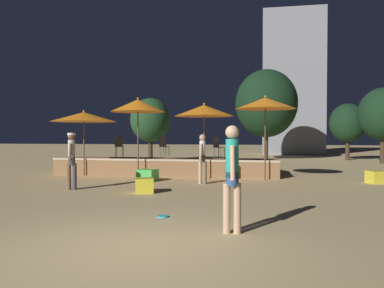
# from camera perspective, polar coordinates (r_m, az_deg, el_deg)

# --- Properties ---
(ground_plane) EXTENTS (120.00, 120.00, 0.00)m
(ground_plane) POSITION_cam_1_polar(r_m,az_deg,el_deg) (5.85, -8.85, -15.41)
(ground_plane) COLOR tan
(wooden_deck) EXTENTS (9.40, 2.52, 0.72)m
(wooden_deck) POSITION_cam_1_polar(r_m,az_deg,el_deg) (16.32, -3.71, -3.44)
(wooden_deck) COLOR olive
(wooden_deck) RESTS_ON ground
(patio_umbrella_0) EXTENTS (2.15, 2.15, 3.18)m
(patio_umbrella_0) POSITION_cam_1_polar(r_m,az_deg,el_deg) (15.02, -8.25, 5.79)
(patio_umbrella_0) COLOR brown
(patio_umbrella_0) RESTS_ON ground
(patio_umbrella_1) EXTENTS (2.28, 2.28, 2.92)m
(patio_umbrella_1) POSITION_cam_1_polar(r_m,az_deg,el_deg) (14.38, 1.84, 5.09)
(patio_umbrella_1) COLOR brown
(patio_umbrella_1) RESTS_ON ground
(patio_umbrella_2) EXTENTS (2.67, 2.67, 2.71)m
(patio_umbrella_2) POSITION_cam_1_polar(r_m,az_deg,el_deg) (16.14, -16.17, 3.97)
(patio_umbrella_2) COLOR brown
(patio_umbrella_2) RESTS_ON ground
(patio_umbrella_3) EXTENTS (2.26, 2.26, 3.17)m
(patio_umbrella_3) POSITION_cam_1_polar(r_m,az_deg,el_deg) (14.30, 11.11, 6.10)
(patio_umbrella_3) COLOR brown
(patio_umbrella_3) RESTS_ON ground
(cube_seat_0) EXTENTS (0.66, 0.66, 0.44)m
(cube_seat_0) POSITION_cam_1_polar(r_m,az_deg,el_deg) (14.58, 26.20, -4.55)
(cube_seat_0) COLOR yellow
(cube_seat_0) RESTS_ON ground
(cube_seat_1) EXTENTS (0.73, 0.73, 0.43)m
(cube_seat_1) POSITION_cam_1_polar(r_m,az_deg,el_deg) (13.85, -6.79, -4.74)
(cube_seat_1) COLOR #4CC651
(cube_seat_1) RESTS_ON ground
(cube_seat_2) EXTENTS (0.66, 0.66, 0.43)m
(cube_seat_2) POSITION_cam_1_polar(r_m,az_deg,el_deg) (11.07, -7.29, -6.29)
(cube_seat_2) COLOR yellow
(cube_seat_2) RESTS_ON ground
(person_0) EXTENTS (0.30, 0.52, 1.76)m
(person_0) POSITION_cam_1_polar(r_m,az_deg,el_deg) (12.11, -17.87, -1.94)
(person_0) COLOR brown
(person_0) RESTS_ON ground
(person_1) EXTENTS (0.29, 0.49, 1.71)m
(person_1) POSITION_cam_1_polar(r_m,az_deg,el_deg) (12.90, 1.60, -2.00)
(person_1) COLOR tan
(person_1) RESTS_ON ground
(person_2) EXTENTS (0.31, 0.53, 1.85)m
(person_2) POSITION_cam_1_polar(r_m,az_deg,el_deg) (6.45, 6.13, -4.45)
(person_2) COLOR tan
(person_2) RESTS_ON ground
(bistro_chair_0) EXTENTS (0.41, 0.42, 0.90)m
(bistro_chair_0) POSITION_cam_1_polar(r_m,az_deg,el_deg) (17.09, -11.05, -0.09)
(bistro_chair_0) COLOR #2D3338
(bistro_chair_0) RESTS_ON wooden_deck
(bistro_chair_1) EXTENTS (0.47, 0.47, 0.90)m
(bistro_chair_1) POSITION_cam_1_polar(r_m,az_deg,el_deg) (15.55, 3.92, -0.21)
(bistro_chair_1) COLOR #47474C
(bistro_chair_1) RESTS_ON wooden_deck
(bistro_chair_2) EXTENTS (0.43, 0.43, 0.90)m
(bistro_chair_2) POSITION_cam_1_polar(r_m,az_deg,el_deg) (16.92, -4.35, -0.08)
(bistro_chair_2) COLOR #47474C
(bistro_chair_2) RESTS_ON wooden_deck
(frisbee_disc) EXTENTS (0.23, 0.23, 0.03)m
(frisbee_disc) POSITION_cam_1_polar(r_m,az_deg,el_deg) (7.84, -4.46, -10.94)
(frisbee_disc) COLOR #33B2D8
(frisbee_disc) RESTS_ON ground
(background_tree_0) EXTENTS (4.19, 4.19, 6.15)m
(background_tree_0) POSITION_cam_1_polar(r_m,az_deg,el_deg) (26.08, 11.26, 6.07)
(background_tree_0) COLOR #3D2B1C
(background_tree_0) RESTS_ON ground
(background_tree_1) EXTENTS (2.82, 2.82, 4.48)m
(background_tree_1) POSITION_cam_1_polar(r_m,az_deg,el_deg) (24.76, 27.10, 4.08)
(background_tree_1) COLOR #3D2B1C
(background_tree_1) RESTS_ON ground
(background_tree_2) EXTENTS (2.52, 2.52, 4.02)m
(background_tree_2) POSITION_cam_1_polar(r_m,az_deg,el_deg) (23.75, -6.36, 3.62)
(background_tree_2) COLOR #3D2B1C
(background_tree_2) RESTS_ON ground
(background_tree_3) EXTENTS (2.37, 2.37, 3.81)m
(background_tree_3) POSITION_cam_1_polar(r_m,az_deg,el_deg) (27.23, 22.64, 2.95)
(background_tree_3) COLOR #3D2B1C
(background_tree_3) RESTS_ON ground
(distant_building) EXTENTS (5.17, 3.19, 12.37)m
(distant_building) POSITION_cam_1_polar(r_m,az_deg,el_deg) (34.20, 15.09, 8.88)
(distant_building) COLOR gray
(distant_building) RESTS_ON ground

